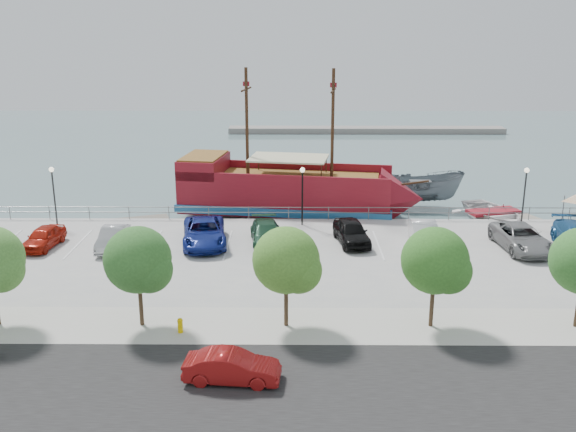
{
  "coord_description": "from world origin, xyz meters",
  "views": [
    {
      "loc": [
        -0.69,
        -38.3,
        13.98
      ],
      "look_at": [
        -1.0,
        2.0,
        2.0
      ],
      "focal_mm": 40.0,
      "sensor_mm": 36.0,
      "label": 1
    }
  ],
  "objects": [
    {
      "name": "street",
      "position": [
        0.0,
        -16.0,
        0.01
      ],
      "size": [
        100.0,
        8.0,
        0.04
      ],
      "primitive_type": "cube",
      "color": "black",
      "rests_on": "land_slab"
    },
    {
      "name": "far_shore",
      "position": [
        10.0,
        55.0,
        -0.6
      ],
      "size": [
        40.0,
        3.0,
        0.8
      ],
      "primitive_type": "cube",
      "color": "gray",
      "rests_on": "ground"
    },
    {
      "name": "seawall_railing",
      "position": [
        0.0,
        7.8,
        0.53
      ],
      "size": [
        50.0,
        0.06,
        1.0
      ],
      "color": "slate",
      "rests_on": "land_slab"
    },
    {
      "name": "parked_car_d",
      "position": [
        -2.43,
        2.22,
        0.71
      ],
      "size": [
        2.57,
        5.13,
        1.43
      ],
      "primitive_type": "imported",
      "rotation": [
        0.0,
        0.0,
        0.12
      ],
      "color": "#1D462E",
      "rests_on": "land_slab"
    },
    {
      "name": "patrol_boat",
      "position": [
        10.24,
        15.0,
        0.42
      ],
      "size": [
        7.39,
        2.93,
        2.84
      ],
      "primitive_type": "imported",
      "rotation": [
        0.0,
        0.0,
        1.55
      ],
      "color": "slate",
      "rests_on": "ground"
    },
    {
      "name": "lamp_post_right",
      "position": [
        16.0,
        6.5,
        2.94
      ],
      "size": [
        0.36,
        0.36,
        4.28
      ],
      "color": "black",
      "rests_on": "land_slab"
    },
    {
      "name": "sidewalk",
      "position": [
        0.0,
        -10.0,
        0.01
      ],
      "size": [
        100.0,
        4.0,
        0.05
      ],
      "primitive_type": "cube",
      "color": "#B6B0A5",
      "rests_on": "land_slab"
    },
    {
      "name": "pirate_ship",
      "position": [
        0.17,
        11.55,
        1.08
      ],
      "size": [
        19.97,
        8.22,
        12.44
      ],
      "rotation": [
        0.0,
        0.0,
        -0.16
      ],
      "color": "maroon",
      "rests_on": "ground"
    },
    {
      "name": "street_sedan",
      "position": [
        -3.15,
        -15.09,
        0.65
      ],
      "size": [
        4.05,
        1.7,
        1.3
      ],
      "primitive_type": "imported",
      "rotation": [
        0.0,
        0.0,
        1.49
      ],
      "color": "maroon",
      "rests_on": "street"
    },
    {
      "name": "tree_e",
      "position": [
        6.15,
        -10.07,
        3.3
      ],
      "size": [
        3.3,
        3.2,
        5.0
      ],
      "color": "#473321",
      "rests_on": "sidewalk"
    },
    {
      "name": "parked_car_f",
      "position": [
        8.0,
        2.0,
        0.78
      ],
      "size": [
        1.87,
        4.78,
        1.55
      ],
      "primitive_type": "imported",
      "rotation": [
        0.0,
        0.0,
        -0.05
      ],
      "color": "silver",
      "rests_on": "land_slab"
    },
    {
      "name": "tree_d",
      "position": [
        -0.85,
        -10.07,
        3.3
      ],
      "size": [
        3.3,
        3.2,
        5.0
      ],
      "color": "#473321",
      "rests_on": "sidewalk"
    },
    {
      "name": "dock_east",
      "position": [
        15.24,
        9.2,
        -0.79
      ],
      "size": [
        7.67,
        4.83,
        0.42
      ],
      "primitive_type": "cube",
      "rotation": [
        0.0,
        0.0,
        0.4
      ],
      "color": "gray",
      "rests_on": "ground"
    },
    {
      "name": "lamp_post_left",
      "position": [
        -18.0,
        6.5,
        2.94
      ],
      "size": [
        0.36,
        0.36,
        4.28
      ],
      "color": "black",
      "rests_on": "land_slab"
    },
    {
      "name": "parked_car_b",
      "position": [
        -12.41,
        1.21,
        0.7
      ],
      "size": [
        1.62,
        4.32,
        1.41
      ],
      "primitive_type": "imported",
      "rotation": [
        0.0,
        0.0,
        0.03
      ],
      "color": "#A2A2A4",
      "rests_on": "land_slab"
    },
    {
      "name": "parked_car_g",
      "position": [
        14.15,
        1.23,
        0.79
      ],
      "size": [
        3.05,
        5.87,
        1.58
      ],
      "primitive_type": "imported",
      "rotation": [
        0.0,
        0.0,
        0.08
      ],
      "color": "gray",
      "rests_on": "land_slab"
    },
    {
      "name": "dock_mid",
      "position": [
        7.83,
        9.2,
        -0.82
      ],
      "size": [
        6.61,
        3.88,
        0.36
      ],
      "primitive_type": "cube",
      "rotation": [
        0.0,
        0.0,
        -0.35
      ],
      "color": "slate",
      "rests_on": "ground"
    },
    {
      "name": "speedboat",
      "position": [
        14.95,
        9.78,
        -0.31
      ],
      "size": [
        6.39,
        7.71,
        1.38
      ],
      "primitive_type": "imported",
      "rotation": [
        0.0,
        0.0,
        0.27
      ],
      "color": "silver",
      "rests_on": "ground"
    },
    {
      "name": "parked_car_c",
      "position": [
        -6.56,
        2.08,
        0.83
      ],
      "size": [
        3.59,
        6.32,
        1.67
      ],
      "primitive_type": "imported",
      "rotation": [
        0.0,
        0.0,
        0.14
      ],
      "color": "navy",
      "rests_on": "land_slab"
    },
    {
      "name": "ground",
      "position": [
        0.0,
        0.0,
        -1.0
      ],
      "size": [
        160.0,
        160.0,
        0.0
      ],
      "primitive_type": "plane",
      "color": "slate"
    },
    {
      "name": "parked_car_a",
      "position": [
        -17.02,
        1.37,
        0.7
      ],
      "size": [
        2.07,
        4.23,
        1.39
      ],
      "primitive_type": "imported",
      "rotation": [
        0.0,
        0.0,
        -0.11
      ],
      "color": "#A5190A",
      "rests_on": "land_slab"
    },
    {
      "name": "parked_car_e",
      "position": [
        3.23,
        2.38,
        0.8
      ],
      "size": [
        2.57,
        4.91,
        1.6
      ],
      "primitive_type": "imported",
      "rotation": [
        0.0,
        0.0,
        0.15
      ],
      "color": "black",
      "rests_on": "land_slab"
    },
    {
      "name": "fire_hydrant",
      "position": [
        -6.0,
        -10.8,
        0.42
      ],
      "size": [
        0.27,
        0.27,
        0.77
      ],
      "rotation": [
        0.0,
        0.0,
        -0.13
      ],
      "color": "#F1C000",
      "rests_on": "sidewalk"
    },
    {
      "name": "tree_c",
      "position": [
        -7.85,
        -10.07,
        3.3
      ],
      "size": [
        3.3,
        3.2,
        5.0
      ],
      "color": "#473321",
      "rests_on": "sidewalk"
    },
    {
      "name": "dock_west",
      "position": [
        -13.93,
        9.2,
        -0.8
      ],
      "size": [
        7.42,
        4.35,
        0.41
      ],
      "primitive_type": "cube",
      "rotation": [
        0.0,
        0.0,
        0.35
      ],
      "color": "#6B665A",
      "rests_on": "ground"
    },
    {
      "name": "lamp_post_mid",
      "position": [
        0.0,
        6.5,
        2.94
      ],
      "size": [
        0.36,
        0.36,
        4.28
      ],
      "color": "black",
      "rests_on": "land_slab"
    }
  ]
}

